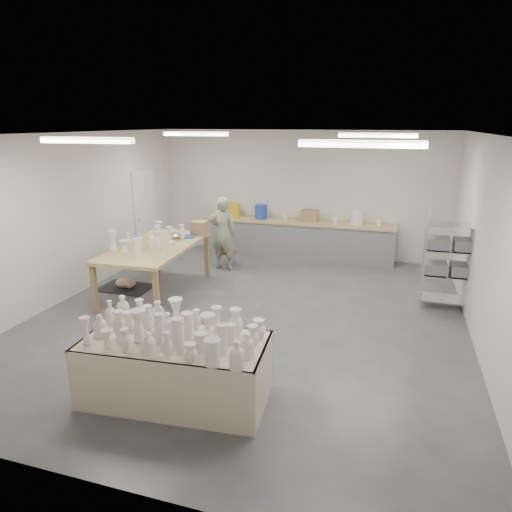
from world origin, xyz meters
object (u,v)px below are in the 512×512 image
(drying_table, at_px, (176,365))
(work_table, at_px, (158,245))
(potter, at_px, (224,233))
(red_stool, at_px, (228,252))

(drying_table, relative_size, work_table, 0.85)
(potter, xyz_separation_m, red_stool, (-0.00, 0.27, -0.51))
(work_table, xyz_separation_m, potter, (0.64, 1.75, -0.13))
(red_stool, bearing_deg, drying_table, -76.14)
(potter, relative_size, red_stool, 3.92)
(work_table, height_order, red_stool, work_table)
(work_table, bearing_deg, potter, 66.77)
(drying_table, relative_size, potter, 1.37)
(potter, bearing_deg, work_table, 73.40)
(work_table, distance_m, potter, 1.87)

